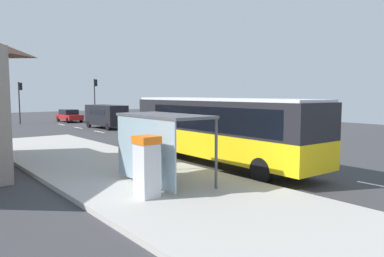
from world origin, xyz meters
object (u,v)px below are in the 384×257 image
Objects in this scene: ticket_machine at (147,166)px; traffic_light_near_side at (95,93)px; recycling_bin_blue at (158,153)px; white_van at (106,115)px; bus at (219,127)px; traffic_light_far_side at (20,96)px; sedan_near at (69,115)px; bus_shelter at (157,131)px; recycling_bin_red at (150,151)px.

ticket_machine is 36.31m from traffic_light_near_side.
recycling_bin_blue is 30.84m from traffic_light_near_side.
recycling_bin_blue is at bearing -108.50° from white_van.
traffic_light_far_side reaches higher than bus.
traffic_light_near_side reaches higher than sedan_near.
sedan_near is 30.34m from recycling_bin_blue.
bus_shelter is at bearing 46.86° from ticket_machine.
traffic_light_near_side is (9.70, 28.44, 2.84)m from recycling_bin_red.
sedan_near is at bearing 73.82° from ticket_machine.
ticket_machine is at bearing -122.84° from recycling_bin_red.
traffic_light_far_side is at bearing 116.11° from white_van.
ticket_machine is 2.04× the size of recycling_bin_red.
white_van is 25.72m from ticket_machine.
traffic_light_far_side reaches higher than ticket_machine.
ticket_machine is at bearing -152.33° from bus.
white_van is at bearing -90.54° from sedan_near.
traffic_light_near_side is at bearing 69.85° from bus_shelter.
recycling_bin_red is 30.18m from traffic_light_near_side.
ticket_machine is 0.41× the size of traffic_light_far_side.
traffic_light_far_side is at bearing 87.89° from recycling_bin_blue.
recycling_bin_red is at bearing 138.21° from bus.
traffic_light_far_side reaches higher than recycling_bin_red.
traffic_light_near_side is (7.21, 30.66, 1.65)m from bus.
sedan_near is 0.94× the size of traffic_light_far_side.
recycling_bin_red is at bearing -102.66° from sedan_near.
recycling_bin_red is at bearing 90.00° from recycling_bin_blue.
recycling_bin_red is 0.20× the size of traffic_light_far_side.
white_van is at bearing -63.89° from traffic_light_far_side.
sedan_near is (0.10, 10.51, -0.55)m from white_van.
sedan_near is 4.68× the size of recycling_bin_red.
ticket_machine is 5.80m from recycling_bin_blue.
recycling_bin_blue is (3.44, 4.63, -0.52)m from ticket_machine.
ticket_machine is 34.92m from traffic_light_far_side.
recycling_bin_blue is at bearing 53.39° from ticket_machine.
bus_shelter reaches higher than recycling_bin_blue.
recycling_bin_red is (3.44, 5.33, -0.52)m from ticket_machine.
bus_shelter reaches higher than sedan_near.
traffic_light_far_side is (-8.59, 0.80, -0.33)m from traffic_light_near_side.
white_van is 1.19× the size of sedan_near.
bus_shelter reaches higher than recycling_bin_red.
traffic_light_near_side is at bearing 71.77° from white_van.
bus_shelter is at bearing -123.67° from recycling_bin_blue.
ticket_machine is at bearing -97.49° from traffic_light_far_side.
traffic_light_near_side is at bearing 68.74° from ticket_machine.
recycling_bin_blue is (-2.49, 1.52, -1.19)m from bus.
sedan_near is 35.69m from ticket_machine.
traffic_light_far_side is (1.10, 29.94, 2.51)m from recycling_bin_blue.
sedan_near is at bearing 75.20° from bus_shelter.
recycling_bin_red is at bearing -109.15° from white_van.
bus reaches higher than sedan_near.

